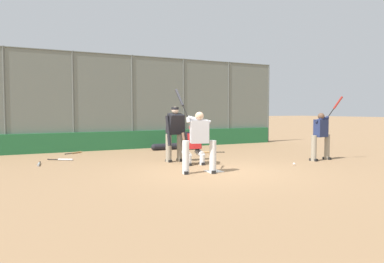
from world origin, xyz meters
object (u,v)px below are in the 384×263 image
(batter_at_plate, at_px, (199,140))
(baseball_loose, at_px, (294,164))
(umpire_home, at_px, (175,132))
(catcher_behind_plate, at_px, (194,144))
(equipment_bag_dugout_side, at_px, (165,147))
(spare_bat_by_padding, at_px, (39,164))
(batter_on_deck, at_px, (321,135))
(spare_bat_third_base_side, at_px, (211,152))
(spare_bat_first_base_side, at_px, (75,153))
(fielding_glove_on_dirt, at_px, (178,147))
(spare_bat_near_backstop, at_px, (63,160))

(batter_at_plate, xyz_separation_m, baseball_loose, (-3.30, 0.02, -0.86))
(baseball_loose, bearing_deg, batter_at_plate, -0.37)
(umpire_home, bearing_deg, baseball_loose, 136.44)
(catcher_behind_plate, distance_m, equipment_bag_dugout_side, 4.43)
(umpire_home, relative_size, spare_bat_by_padding, 2.18)
(batter_on_deck, distance_m, baseball_loose, 1.84)
(spare_bat_third_base_side, xyz_separation_m, baseball_loose, (-0.62, 3.99, 0.00))
(umpire_home, relative_size, equipment_bag_dugout_side, 1.39)
(catcher_behind_plate, relative_size, spare_bat_third_base_side, 1.54)
(spare_bat_first_base_side, bearing_deg, umpire_home, -92.29)
(spare_bat_by_padding, distance_m, baseball_loose, 7.79)
(catcher_behind_plate, xyz_separation_m, batter_on_deck, (-4.23, 1.11, 0.22))
(umpire_home, bearing_deg, fielding_glove_on_dirt, -120.99)
(spare_bat_near_backstop, height_order, baseball_loose, baseball_loose)
(batter_at_plate, distance_m, baseball_loose, 3.41)
(catcher_behind_plate, distance_m, spare_bat_by_padding, 4.77)
(fielding_glove_on_dirt, relative_size, equipment_bag_dugout_side, 0.25)
(fielding_glove_on_dirt, height_order, equipment_bag_dugout_side, equipment_bag_dugout_side)
(spare_bat_by_padding, relative_size, equipment_bag_dugout_side, 0.64)
(batter_at_plate, height_order, equipment_bag_dugout_side, batter_at_plate)
(umpire_home, height_order, spare_bat_first_base_side, umpire_home)
(spare_bat_first_base_side, bearing_deg, baseball_loose, -83.96)
(spare_bat_by_padding, height_order, spare_bat_third_base_side, same)
(spare_bat_third_base_side, xyz_separation_m, spare_bat_first_base_side, (4.74, -2.26, 0.00))
(catcher_behind_plate, bearing_deg, spare_bat_first_base_side, -51.96)
(spare_bat_near_backstop, relative_size, spare_bat_by_padding, 0.93)
(equipment_bag_dugout_side, bearing_deg, spare_bat_first_base_side, -6.12)
(umpire_home, distance_m, equipment_bag_dugout_side, 3.78)
(umpire_home, bearing_deg, spare_bat_first_base_side, -62.10)
(batter_at_plate, distance_m, catcher_behind_plate, 1.69)
(batter_at_plate, height_order, umpire_home, batter_at_plate)
(umpire_home, distance_m, spare_bat_by_padding, 4.29)
(batter_on_deck, height_order, spare_bat_by_padding, batter_on_deck)
(spare_bat_near_backstop, bearing_deg, fielding_glove_on_dirt, 54.41)
(umpire_home, height_order, equipment_bag_dugout_side, umpire_home)
(catcher_behind_plate, distance_m, umpire_home, 0.91)
(spare_bat_first_base_side, xyz_separation_m, equipment_bag_dugout_side, (-3.63, 0.39, 0.10))
(spare_bat_first_base_side, xyz_separation_m, fielding_glove_on_dirt, (-4.42, -0.05, 0.02))
(umpire_home, bearing_deg, catcher_behind_plate, 103.41)
(spare_bat_by_padding, bearing_deg, fielding_glove_on_dirt, 123.76)
(batter_at_plate, xyz_separation_m, batter_on_deck, (-4.88, -0.43, -0.03))
(spare_bat_third_base_side, distance_m, fielding_glove_on_dirt, 2.34)
(batter_on_deck, height_order, spare_bat_third_base_side, batter_on_deck)
(spare_bat_by_padding, bearing_deg, umpire_home, 82.47)
(catcher_behind_plate, distance_m, spare_bat_third_base_side, 3.22)
(catcher_behind_plate, distance_m, fielding_glove_on_dirt, 5.08)
(baseball_loose, relative_size, equipment_bag_dugout_side, 0.06)
(spare_bat_near_backstop, distance_m, baseball_loose, 7.48)
(fielding_glove_on_dirt, bearing_deg, baseball_loose, 98.48)
(batter_at_plate, height_order, spare_bat_near_backstop, batter_at_plate)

